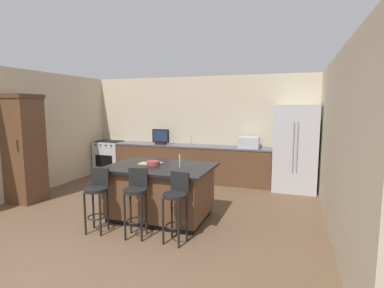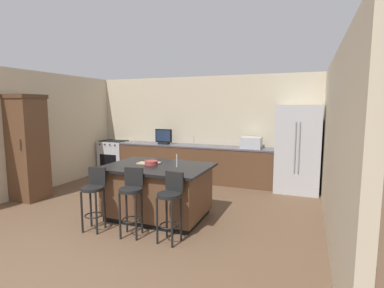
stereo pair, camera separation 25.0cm
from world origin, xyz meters
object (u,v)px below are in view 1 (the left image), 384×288
object	(u,v)px
microwave	(249,142)
fruit_bowl	(153,163)
bar_stool_right	(176,201)
cutting_board	(151,163)
range_oven	(110,157)
tv_remote	(144,161)
bar_stool_left	(97,194)
tv_monitor	(161,137)
bar_stool_center	(136,196)
kitchen_island	(160,191)
refrigerator	(295,148)
cabinet_tower	(24,147)

from	to	relation	value
microwave	fruit_bowl	size ratio (longest dim) A/B	2.15
bar_stool_right	cutting_board	distance (m)	1.27
range_oven	tv_remote	bearing A→B (deg)	-44.99
bar_stool_left	fruit_bowl	xyz separation A→B (m)	(0.53, 0.87, 0.36)
tv_monitor	tv_remote	xyz separation A→B (m)	(0.77, -2.34, -0.19)
bar_stool_right	bar_stool_center	bearing A→B (deg)	-171.07
kitchen_island	bar_stool_left	xyz separation A→B (m)	(-0.67, -0.84, 0.12)
tv_monitor	cutting_board	xyz separation A→B (m)	(0.96, -2.47, -0.19)
refrigerator	bar_stool_center	distance (m)	4.03
cabinet_tower	bar_stool_center	world-z (taller)	cabinet_tower
bar_stool_center	tv_remote	distance (m)	1.17
microwave	bar_stool_center	bearing A→B (deg)	-108.32
cabinet_tower	bar_stool_center	xyz separation A→B (m)	(2.95, -0.74, -0.51)
range_oven	tv_monitor	xyz separation A→B (m)	(1.63, -0.05, 0.64)
bar_stool_left	bar_stool_center	distance (m)	0.66
bar_stool_center	tv_remote	size ratio (longest dim) A/B	5.96
kitchen_island	cutting_board	xyz separation A→B (m)	(-0.23, 0.11, 0.46)
refrigerator	bar_stool_center	xyz separation A→B (m)	(-2.19, -3.36, -0.36)
range_oven	fruit_bowl	bearing A→B (deg)	-44.19
range_oven	bar_stool_right	xyz separation A→B (m)	(3.43, -3.41, 0.13)
range_oven	bar_stool_center	bearing A→B (deg)	-50.77
bar_stool_left	bar_stool_right	xyz separation A→B (m)	(1.28, 0.06, 0.02)
cutting_board	bar_stool_left	bearing A→B (deg)	-114.85
tv_monitor	fruit_bowl	bearing A→B (deg)	-67.66
bar_stool_left	cabinet_tower	bearing A→B (deg)	152.74
kitchen_island	refrigerator	distance (m)	3.40
fruit_bowl	tv_remote	bearing A→B (deg)	143.44
kitchen_island	bar_stool_left	bearing A→B (deg)	-128.29
fruit_bowl	refrigerator	bearing A→B (deg)	47.36
tv_monitor	bar_stool_left	world-z (taller)	tv_monitor
refrigerator	microwave	xyz separation A→B (m)	(-1.06, 0.08, 0.09)
bar_stool_left	bar_stool_right	distance (m)	1.28
cutting_board	bar_stool_center	bearing A→B (deg)	-76.65
kitchen_island	fruit_bowl	size ratio (longest dim) A/B	8.00
range_oven	bar_stool_center	distance (m)	4.44
bar_stool_right	fruit_bowl	size ratio (longest dim) A/B	4.47
microwave	bar_stool_left	size ratio (longest dim) A/B	0.49
kitchen_island	range_oven	size ratio (longest dim) A/B	1.89
bar_stool_left	kitchen_island	bearing A→B (deg)	43.17
fruit_bowl	tv_remote	size ratio (longest dim) A/B	1.31
fruit_bowl	cutting_board	xyz separation A→B (m)	(-0.09, 0.09, -0.03)
microwave	bar_stool_left	distance (m)	3.94
bar_stool_center	kitchen_island	bearing A→B (deg)	78.24
tv_monitor	kitchen_island	bearing A→B (deg)	-65.31
cutting_board	tv_monitor	bearing A→B (deg)	111.25
tv_remote	cutting_board	distance (m)	0.23
refrigerator	tv_monitor	distance (m)	3.38
fruit_bowl	cutting_board	world-z (taller)	fruit_bowl
kitchen_island	cabinet_tower	size ratio (longest dim) A/B	0.83
refrigerator	range_oven	bearing A→B (deg)	179.06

